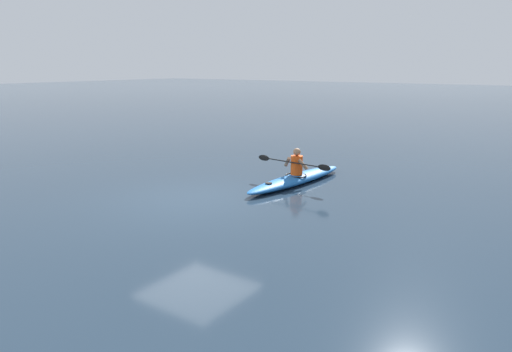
# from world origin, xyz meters

# --- Properties ---
(ground_plane) EXTENTS (160.00, 160.00, 0.00)m
(ground_plane) POSITION_xyz_m (0.00, 0.00, 0.00)
(ground_plane) COLOR #1E2D3D
(kayak) EXTENTS (1.08, 4.25, 0.26)m
(kayak) POSITION_xyz_m (-1.25, -2.86, 0.13)
(kayak) COLOR #1959A5
(kayak) RESTS_ON ground
(kayaker) EXTENTS (2.46, 0.50, 0.75)m
(kayaker) POSITION_xyz_m (-1.25, -2.83, 0.59)
(kayaker) COLOR #E04C14
(kayaker) RESTS_ON kayak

